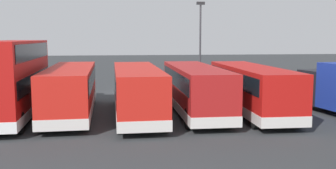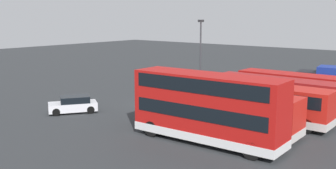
{
  "view_description": "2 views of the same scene",
  "coord_description": "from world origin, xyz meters",
  "px_view_note": "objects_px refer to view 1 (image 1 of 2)",
  "views": [
    {
      "loc": [
        0.89,
        33.17,
        4.73
      ],
      "look_at": [
        -2.89,
        4.15,
        1.11
      ],
      "focal_mm": 40.56,
      "sensor_mm": 36.0,
      "label": 1
    },
    {
      "loc": [
        28.25,
        24.36,
        8.29
      ],
      "look_at": [
        -0.14,
        1.24,
        1.92
      ],
      "focal_mm": 42.97,
      "sensor_mm": 36.0,
      "label": 2
    }
  ],
  "objects_px": {
    "lamp_post_tall": "(200,39)",
    "waste_bin_yellow": "(196,80)",
    "bus_single_deck_third": "(137,90)",
    "bus_double_decker_fifth": "(12,77)",
    "car_hatchback_silver": "(169,80)",
    "car_small_green": "(50,81)",
    "bus_single_deck_second": "(195,88)",
    "bus_single_deck_fourth": "(71,89)",
    "bus_single_deck_near_end": "(251,88)"
  },
  "relations": [
    {
      "from": "bus_single_deck_second",
      "to": "bus_single_deck_near_end",
      "type": "bearing_deg",
      "value": 172.98
    },
    {
      "from": "bus_single_deck_third",
      "to": "car_hatchback_silver",
      "type": "height_order",
      "value": "bus_single_deck_third"
    },
    {
      "from": "bus_single_deck_second",
      "to": "bus_single_deck_fourth",
      "type": "relative_size",
      "value": 1.0
    },
    {
      "from": "bus_single_deck_third",
      "to": "bus_single_deck_fourth",
      "type": "height_order",
      "value": "same"
    },
    {
      "from": "bus_single_deck_second",
      "to": "lamp_post_tall",
      "type": "relative_size",
      "value": 1.4
    },
    {
      "from": "bus_single_deck_fourth",
      "to": "car_hatchback_silver",
      "type": "distance_m",
      "value": 14.3
    },
    {
      "from": "car_hatchback_silver",
      "to": "bus_single_deck_near_end",
      "type": "bearing_deg",
      "value": 105.03
    },
    {
      "from": "bus_double_decker_fifth",
      "to": "lamp_post_tall",
      "type": "xyz_separation_m",
      "value": [
        -13.19,
        -9.67,
        2.12
      ]
    },
    {
      "from": "bus_single_deck_near_end",
      "to": "bus_single_deck_second",
      "type": "height_order",
      "value": "same"
    },
    {
      "from": "bus_double_decker_fifth",
      "to": "lamp_post_tall",
      "type": "distance_m",
      "value": 16.49
    },
    {
      "from": "bus_single_deck_fourth",
      "to": "bus_double_decker_fifth",
      "type": "distance_m",
      "value": 3.38
    },
    {
      "from": "bus_single_deck_third",
      "to": "waste_bin_yellow",
      "type": "distance_m",
      "value": 16.18
    },
    {
      "from": "bus_single_deck_third",
      "to": "waste_bin_yellow",
      "type": "bearing_deg",
      "value": -114.41
    },
    {
      "from": "bus_single_deck_near_end",
      "to": "bus_double_decker_fifth",
      "type": "distance_m",
      "value": 14.31
    },
    {
      "from": "car_small_green",
      "to": "bus_single_deck_near_end",
      "type": "bearing_deg",
      "value": 136.66
    },
    {
      "from": "car_hatchback_silver",
      "to": "car_small_green",
      "type": "height_order",
      "value": "same"
    },
    {
      "from": "bus_single_deck_near_end",
      "to": "car_small_green",
      "type": "height_order",
      "value": "bus_single_deck_near_end"
    },
    {
      "from": "lamp_post_tall",
      "to": "bus_single_deck_second",
      "type": "bearing_deg",
      "value": 75.96
    },
    {
      "from": "bus_double_decker_fifth",
      "to": "bus_single_deck_near_end",
      "type": "bearing_deg",
      "value": 178.95
    },
    {
      "from": "bus_double_decker_fifth",
      "to": "car_small_green",
      "type": "height_order",
      "value": "bus_double_decker_fifth"
    },
    {
      "from": "bus_single_deck_second",
      "to": "waste_bin_yellow",
      "type": "height_order",
      "value": "bus_single_deck_second"
    },
    {
      "from": "lamp_post_tall",
      "to": "waste_bin_yellow",
      "type": "distance_m",
      "value": 6.35
    },
    {
      "from": "bus_single_deck_second",
      "to": "car_small_green",
      "type": "bearing_deg",
      "value": -50.17
    },
    {
      "from": "bus_double_decker_fifth",
      "to": "waste_bin_yellow",
      "type": "xyz_separation_m",
      "value": [
        -13.86,
        -14.48,
        -1.97
      ]
    },
    {
      "from": "bus_single_deck_fourth",
      "to": "bus_single_deck_second",
      "type": "bearing_deg",
      "value": 177.11
    },
    {
      "from": "bus_single_deck_second",
      "to": "car_small_green",
      "type": "xyz_separation_m",
      "value": [
        11.12,
        -13.33,
        -0.92
      ]
    },
    {
      "from": "bus_single_deck_third",
      "to": "car_small_green",
      "type": "height_order",
      "value": "bus_single_deck_third"
    },
    {
      "from": "lamp_post_tall",
      "to": "car_hatchback_silver",
      "type": "bearing_deg",
      "value": -51.36
    },
    {
      "from": "bus_single_deck_second",
      "to": "bus_double_decker_fifth",
      "type": "xyz_separation_m",
      "value": [
        10.82,
        0.16,
        0.83
      ]
    },
    {
      "from": "bus_single_deck_second",
      "to": "bus_double_decker_fifth",
      "type": "relative_size",
      "value": 1.04
    },
    {
      "from": "bus_single_deck_fourth",
      "to": "car_small_green",
      "type": "xyz_separation_m",
      "value": [
        3.54,
        -12.95,
        -0.92
      ]
    },
    {
      "from": "bus_single_deck_fourth",
      "to": "car_small_green",
      "type": "relative_size",
      "value": 2.5
    },
    {
      "from": "car_small_green",
      "to": "bus_single_deck_third",
      "type": "bearing_deg",
      "value": 118.66
    },
    {
      "from": "bus_single_deck_third",
      "to": "lamp_post_tall",
      "type": "distance_m",
      "value": 11.93
    },
    {
      "from": "bus_single_deck_fourth",
      "to": "car_small_green",
      "type": "height_order",
      "value": "bus_single_deck_fourth"
    },
    {
      "from": "bus_single_deck_third",
      "to": "car_small_green",
      "type": "bearing_deg",
      "value": -61.34
    },
    {
      "from": "car_small_green",
      "to": "car_hatchback_silver",
      "type": "bearing_deg",
      "value": 175.6
    },
    {
      "from": "waste_bin_yellow",
      "to": "car_small_green",
      "type": "bearing_deg",
      "value": 3.98
    },
    {
      "from": "bus_single_deck_third",
      "to": "bus_double_decker_fifth",
      "type": "height_order",
      "value": "bus_double_decker_fifth"
    },
    {
      "from": "bus_double_decker_fifth",
      "to": "car_hatchback_silver",
      "type": "height_order",
      "value": "bus_double_decker_fifth"
    },
    {
      "from": "bus_single_deck_near_end",
      "to": "bus_single_deck_third",
      "type": "bearing_deg",
      "value": -0.4
    },
    {
      "from": "bus_double_decker_fifth",
      "to": "car_small_green",
      "type": "xyz_separation_m",
      "value": [
        0.3,
        -13.5,
        -1.75
      ]
    },
    {
      "from": "car_hatchback_silver",
      "to": "waste_bin_yellow",
      "type": "height_order",
      "value": "car_hatchback_silver"
    },
    {
      "from": "lamp_post_tall",
      "to": "waste_bin_yellow",
      "type": "xyz_separation_m",
      "value": [
        -0.66,
        -4.82,
        -4.09
      ]
    },
    {
      "from": "bus_single_deck_fourth",
      "to": "waste_bin_yellow",
      "type": "distance_m",
      "value": 17.56
    },
    {
      "from": "lamp_post_tall",
      "to": "waste_bin_yellow",
      "type": "bearing_deg",
      "value": -97.84
    },
    {
      "from": "lamp_post_tall",
      "to": "bus_single_deck_near_end",
      "type": "bearing_deg",
      "value": 96.24
    },
    {
      "from": "bus_double_decker_fifth",
      "to": "car_hatchback_silver",
      "type": "relative_size",
      "value": 2.33
    },
    {
      "from": "bus_single_deck_near_end",
      "to": "lamp_post_tall",
      "type": "xyz_separation_m",
      "value": [
        1.09,
        -9.93,
        2.95
      ]
    },
    {
      "from": "bus_double_decker_fifth",
      "to": "waste_bin_yellow",
      "type": "bearing_deg",
      "value": -133.74
    }
  ]
}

